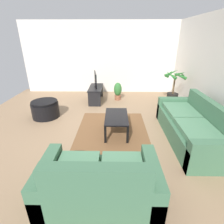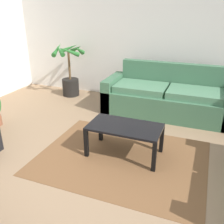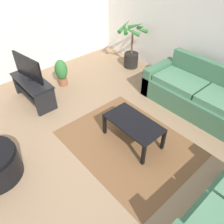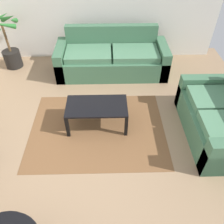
# 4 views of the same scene
# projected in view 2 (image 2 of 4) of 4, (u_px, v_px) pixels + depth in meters

# --- Properties ---
(ground_plane) EXTENTS (6.60, 6.60, 0.00)m
(ground_plane) POSITION_uv_depth(u_px,v_px,m) (78.00, 175.00, 3.05)
(ground_plane) COLOR #937556
(wall_back) EXTENTS (6.00, 0.06, 2.70)m
(wall_back) POSITION_uv_depth(u_px,v_px,m) (145.00, 35.00, 5.09)
(wall_back) COLOR silver
(wall_back) RESTS_ON ground
(couch_main) EXTENTS (2.30, 0.90, 0.90)m
(couch_main) POSITION_uv_depth(u_px,v_px,m) (167.00, 98.00, 4.67)
(couch_main) COLOR #3F6B4C
(couch_main) RESTS_ON ground
(coffee_table) EXTENTS (0.97, 0.53, 0.43)m
(coffee_table) POSITION_uv_depth(u_px,v_px,m) (125.00, 130.00, 3.33)
(coffee_table) COLOR black
(coffee_table) RESTS_ON ground
(area_rug) EXTENTS (2.20, 1.70, 0.01)m
(area_rug) POSITION_uv_depth(u_px,v_px,m) (122.00, 157.00, 3.39)
(area_rug) COLOR brown
(area_rug) RESTS_ON ground
(potted_palm) EXTENTS (0.68, 0.67, 1.16)m
(potted_palm) POSITION_uv_depth(u_px,v_px,m) (70.00, 75.00, 5.57)
(potted_palm) COLOR black
(potted_palm) RESTS_ON ground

